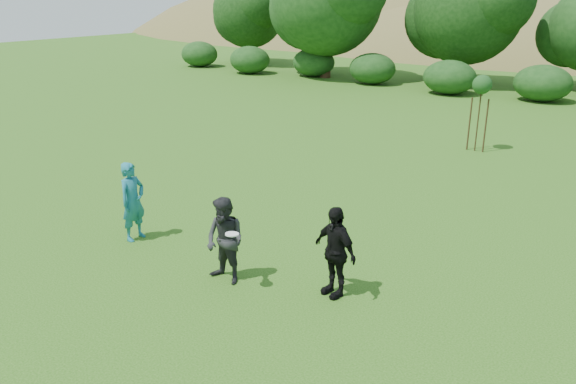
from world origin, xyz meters
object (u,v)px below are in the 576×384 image
object	(u,v)px
player_teal	(133,201)
player_grey	(225,241)
player_black	(335,251)
sapling	(482,87)

from	to	relation	value
player_teal	player_grey	distance (m)	3.24
player_grey	player_black	size ratio (longest dim) A/B	0.98
player_grey	sapling	size ratio (longest dim) A/B	0.64
sapling	player_grey	bearing A→B (deg)	-95.42
sapling	player_teal	bearing A→B (deg)	-109.35
player_black	sapling	bearing A→B (deg)	112.58
player_teal	sapling	xyz separation A→B (m)	(4.46, 12.70, 1.45)
player_black	player_teal	bearing A→B (deg)	-157.47
player_teal	sapling	bearing A→B (deg)	-21.75
player_teal	player_grey	bearing A→B (deg)	-99.86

